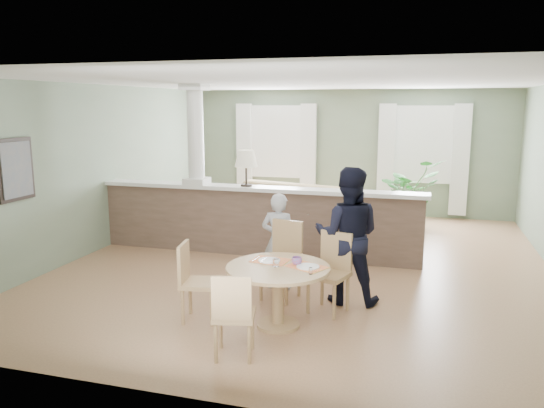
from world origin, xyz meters
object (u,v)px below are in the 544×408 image
(man_person, at_px, (348,236))
(chair_far_man, at_px, (331,268))
(chair_side, at_px, (194,278))
(chair_far_boy, at_px, (283,256))
(chair_near, at_px, (233,312))
(sofa, at_px, (284,207))
(dining_table, at_px, (279,279))
(houseplant, at_px, (409,192))
(child_person, at_px, (279,241))

(man_person, bearing_deg, chair_far_man, 63.79)
(chair_side, bearing_deg, man_person, -66.47)
(chair_far_boy, bearing_deg, chair_side, -115.09)
(chair_near, bearing_deg, man_person, -127.19)
(sofa, xyz_separation_m, chair_far_man, (1.59, -3.85, 0.09))
(dining_table, relative_size, man_person, 0.67)
(chair_far_boy, bearing_deg, dining_table, -65.26)
(sofa, distance_m, chair_far_boy, 3.69)
(houseplant, distance_m, chair_far_boy, 4.73)
(chair_side, xyz_separation_m, child_person, (0.63, 1.27, 0.15))
(sofa, distance_m, child_person, 3.39)
(chair_side, distance_m, child_person, 1.42)
(sofa, xyz_separation_m, child_person, (0.79, -3.29, 0.21))
(chair_far_boy, xyz_separation_m, child_person, (-0.14, 0.28, 0.11))
(sofa, xyz_separation_m, man_person, (1.72, -3.53, 0.41))
(child_person, bearing_deg, houseplant, -106.19)
(dining_table, bearing_deg, man_person, 57.41)
(dining_table, relative_size, chair_near, 1.31)
(dining_table, height_order, chair_near, chair_near)
(child_person, bearing_deg, sofa, -73.04)
(chair_far_boy, distance_m, child_person, 0.33)
(chair_near, bearing_deg, chair_far_man, -127.59)
(chair_far_man, distance_m, chair_near, 1.62)
(chair_far_man, xyz_separation_m, man_person, (0.13, 0.33, 0.32))
(houseplant, xyz_separation_m, child_person, (-1.51, -4.24, -0.03))
(houseplant, relative_size, dining_table, 1.20)
(chair_far_boy, distance_m, chair_near, 1.75)
(chair_far_boy, distance_m, chair_far_man, 0.71)
(chair_far_boy, bearing_deg, houseplant, 85.84)
(chair_far_boy, xyz_separation_m, chair_side, (-0.77, -0.99, -0.04))
(chair_side, bearing_deg, sofa, -7.94)
(child_person, bearing_deg, dining_table, 108.91)
(man_person, bearing_deg, chair_far_boy, -0.55)
(child_person, height_order, man_person, man_person)
(chair_near, height_order, child_person, child_person)
(houseplant, bearing_deg, chair_far_boy, -106.88)
(chair_near, bearing_deg, sofa, -93.29)
(chair_far_boy, height_order, child_person, child_person)
(houseplant, height_order, man_person, man_person)
(houseplant, distance_m, chair_near, 6.43)
(sofa, distance_m, houseplant, 2.50)
(sofa, height_order, chair_far_boy, chair_far_boy)
(chair_far_man, bearing_deg, chair_near, -96.69)
(chair_far_boy, height_order, chair_side, chair_far_boy)
(man_person, bearing_deg, chair_near, 61.99)
(sofa, xyz_separation_m, chair_far_boy, (0.93, -3.57, 0.11))
(houseplant, relative_size, man_person, 0.80)
(sofa, xyz_separation_m, dining_table, (1.12, -4.47, 0.12))
(houseplant, distance_m, man_person, 4.52)
(sofa, height_order, man_person, man_person)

